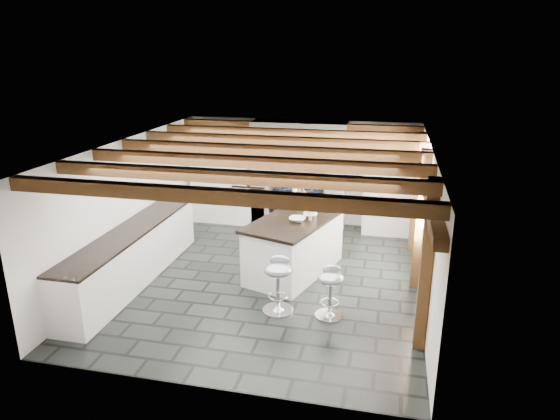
% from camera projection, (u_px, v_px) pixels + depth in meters
% --- Properties ---
extents(ground, '(6.00, 6.00, 0.00)m').
position_uv_depth(ground, '(269.00, 277.00, 8.56)').
color(ground, black).
rests_on(ground, ground).
extents(room_shell, '(6.00, 6.03, 6.00)m').
position_uv_depth(room_shell, '(256.00, 193.00, 9.67)').
color(room_shell, white).
rests_on(room_shell, ground).
extents(range_cooker, '(1.00, 0.63, 0.99)m').
position_uv_depth(range_cooker, '(298.00, 206.00, 10.90)').
color(range_cooker, black).
rests_on(range_cooker, ground).
extents(kitchen_island, '(1.61, 2.23, 1.33)m').
position_uv_depth(kitchen_island, '(295.00, 245.00, 8.63)').
color(kitchen_island, white).
rests_on(kitchen_island, ground).
extents(bar_stool_near, '(0.49, 0.49, 0.79)m').
position_uv_depth(bar_stool_near, '(330.00, 286.00, 7.17)').
color(bar_stool_near, silver).
rests_on(bar_stool_near, ground).
extents(bar_stool_far, '(0.47, 0.47, 0.87)m').
position_uv_depth(bar_stool_far, '(278.00, 278.00, 7.31)').
color(bar_stool_far, silver).
rests_on(bar_stool_far, ground).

